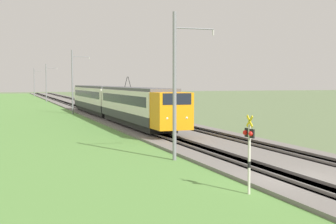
{
  "coord_description": "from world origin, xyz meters",
  "views": [
    {
      "loc": [
        -17.56,
        12.12,
        4.61
      ],
      "look_at": [
        16.59,
        0.0,
        2.27
      ],
      "focal_mm": 50.0,
      "sensor_mm": 36.0,
      "label": 1
    }
  ],
  "objects": [
    {
      "name": "catenary_mast_mid",
      "position": [
        48.34,
        2.82,
        4.66
      ],
      "size": [
        0.22,
        2.56,
        9.02
      ],
      "color": "slate",
      "rests_on": "ground"
    },
    {
      "name": "ballast_main",
      "position": [
        50.0,
        0.0,
        0.15
      ],
      "size": [
        240.0,
        4.4,
        0.3
      ],
      "color": "slate",
      "rests_on": "ground"
    },
    {
      "name": "grass_verge",
      "position": [
        50.0,
        6.83,
        0.06
      ],
      "size": [
        240.0,
        12.37,
        0.12
      ],
      "color": "#5B8E42",
      "rests_on": "ground"
    },
    {
      "name": "passenger_train",
      "position": [
        35.89,
        0.0,
        2.42
      ],
      "size": [
        42.05,
        2.83,
        5.15
      ],
      "rotation": [
        0.0,
        0.0,
        3.14
      ],
      "color": "orange",
      "rests_on": "ground"
    },
    {
      "name": "ballast_adjacent",
      "position": [
        50.0,
        -4.4,
        0.15
      ],
      "size": [
        240.0,
        4.4,
        0.3
      ],
      "color": "slate",
      "rests_on": "ground"
    },
    {
      "name": "track_main",
      "position": [
        50.0,
        0.0,
        0.16
      ],
      "size": [
        240.0,
        1.57,
        0.45
      ],
      "color": "#4C4238",
      "rests_on": "ground"
    },
    {
      "name": "catenary_mast_distant",
      "position": [
        130.27,
        2.82,
        4.54
      ],
      "size": [
        0.22,
        2.56,
        8.8
      ],
      "color": "slate",
      "rests_on": "ground"
    },
    {
      "name": "crossing_signal_near",
      "position": [
        -1.26,
        2.92,
        2.0
      ],
      "size": [
        0.7,
        0.23,
        3.29
      ],
      "rotation": [
        0.0,
        0.0,
        1.57
      ],
      "color": "beige",
      "rests_on": "ground"
    },
    {
      "name": "track_adjacent",
      "position": [
        50.0,
        -4.4,
        0.16
      ],
      "size": [
        240.0,
        1.57,
        0.45
      ],
      "color": "#4C4238",
      "rests_on": "ground"
    },
    {
      "name": "catenary_mast_near",
      "position": [
        7.38,
        2.82,
        4.42
      ],
      "size": [
        0.22,
        2.56,
        8.56
      ],
      "color": "slate",
      "rests_on": "ground"
    },
    {
      "name": "ground_plane",
      "position": [
        0.0,
        0.0,
        0.0
      ],
      "size": [
        400.0,
        400.0,
        0.0
      ],
      "primitive_type": "plane",
      "color": "#60754C"
    },
    {
      "name": "catenary_mast_far",
      "position": [
        89.3,
        2.82,
        4.44
      ],
      "size": [
        0.22,
        2.56,
        8.59
      ],
      "color": "slate",
      "rests_on": "ground"
    }
  ]
}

